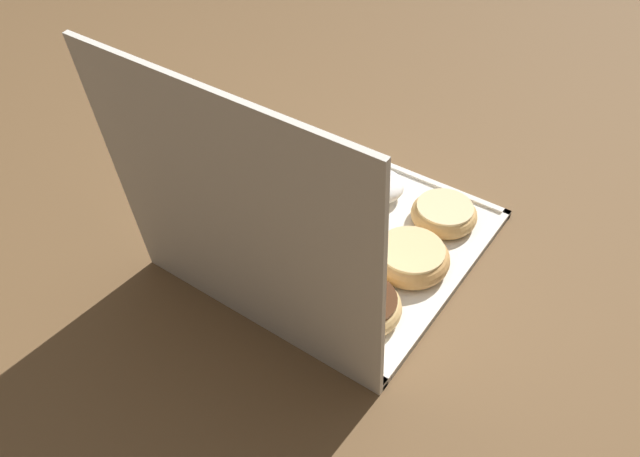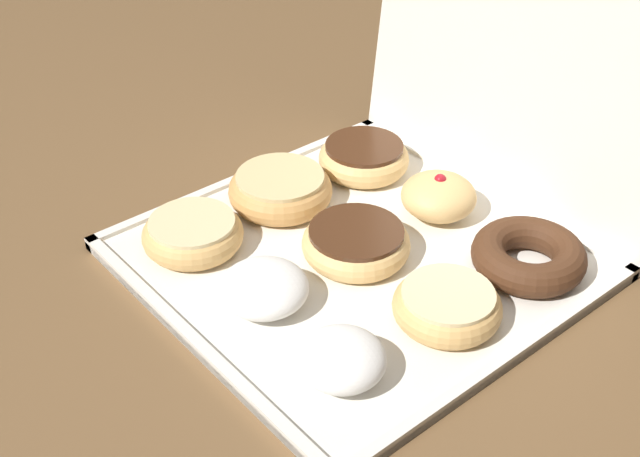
# 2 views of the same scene
# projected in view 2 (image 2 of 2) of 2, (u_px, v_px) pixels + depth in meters

# --- Properties ---
(ground_plane) EXTENTS (3.00, 3.00, 0.00)m
(ground_plane) POSITION_uv_depth(u_px,v_px,m) (355.00, 263.00, 0.92)
(ground_plane) COLOR brown
(donut_box) EXTENTS (0.43, 0.43, 0.01)m
(donut_box) POSITION_uv_depth(u_px,v_px,m) (356.00, 260.00, 0.91)
(donut_box) COLOR silver
(donut_box) RESTS_ON ground
(box_lid_open) EXTENTS (0.43, 0.05, 0.40)m
(box_lid_open) POSITION_uv_depth(u_px,v_px,m) (521.00, 33.00, 0.92)
(box_lid_open) COLOR silver
(box_lid_open) RESTS_ON ground
(glazed_ring_donut_0) EXTENTS (0.11, 0.11, 0.03)m
(glazed_ring_donut_0) POSITION_uv_depth(u_px,v_px,m) (193.00, 233.00, 0.91)
(glazed_ring_donut_0) COLOR tan
(glazed_ring_donut_0) RESTS_ON donut_box
(powdered_filled_donut_1) EXTENTS (0.09, 0.09, 0.04)m
(powdered_filled_donut_1) POSITION_uv_depth(u_px,v_px,m) (263.00, 287.00, 0.84)
(powdered_filled_donut_1) COLOR white
(powdered_filled_donut_1) RESTS_ON donut_box
(powdered_filled_donut_2) EXTENTS (0.08, 0.08, 0.04)m
(powdered_filled_donut_2) POSITION_uv_depth(u_px,v_px,m) (342.00, 359.00, 0.75)
(powdered_filled_donut_2) COLOR white
(powdered_filled_donut_2) RESTS_ON donut_box
(glazed_ring_donut_3) EXTENTS (0.12, 0.12, 0.04)m
(glazed_ring_donut_3) POSITION_uv_depth(u_px,v_px,m) (283.00, 188.00, 0.98)
(glazed_ring_donut_3) COLOR tan
(glazed_ring_donut_3) RESTS_ON donut_box
(chocolate_frosted_donut_4) EXTENTS (0.12, 0.12, 0.04)m
(chocolate_frosted_donut_4) POSITION_uv_depth(u_px,v_px,m) (357.00, 244.00, 0.90)
(chocolate_frosted_donut_4) COLOR #E5B770
(chocolate_frosted_donut_4) RESTS_ON donut_box
(glazed_ring_donut_5) EXTENTS (0.11, 0.11, 0.03)m
(glazed_ring_donut_5) POSITION_uv_depth(u_px,v_px,m) (445.00, 307.00, 0.82)
(glazed_ring_donut_5) COLOR tan
(glazed_ring_donut_5) RESTS_ON donut_box
(chocolate_frosted_donut_6) EXTENTS (0.11, 0.11, 0.04)m
(chocolate_frosted_donut_6) POSITION_uv_depth(u_px,v_px,m) (364.00, 157.00, 1.04)
(chocolate_frosted_donut_6) COLOR #E5B770
(chocolate_frosted_donut_6) RESTS_ON donut_box
(jelly_filled_donut_7) EXTENTS (0.09, 0.09, 0.05)m
(jelly_filled_donut_7) POSITION_uv_depth(u_px,v_px,m) (437.00, 195.00, 0.96)
(jelly_filled_donut_7) COLOR #E5B770
(jelly_filled_donut_7) RESTS_ON donut_box
(chocolate_cake_ring_donut_8) EXTENTS (0.12, 0.12, 0.04)m
(chocolate_cake_ring_donut_8) POSITION_uv_depth(u_px,v_px,m) (529.00, 256.00, 0.88)
(chocolate_cake_ring_donut_8) COLOR #472816
(chocolate_cake_ring_donut_8) RESTS_ON donut_box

